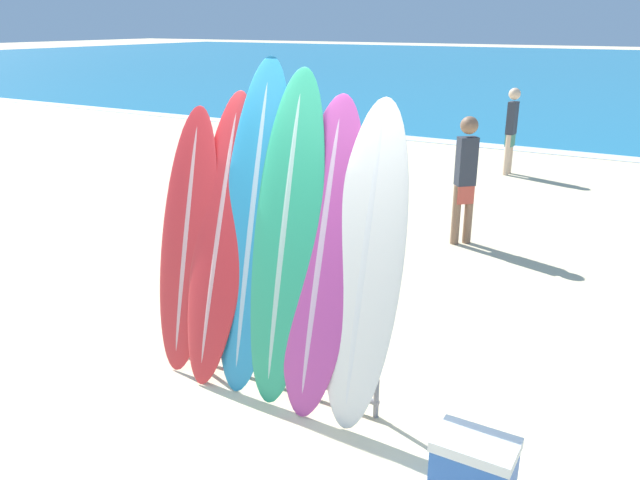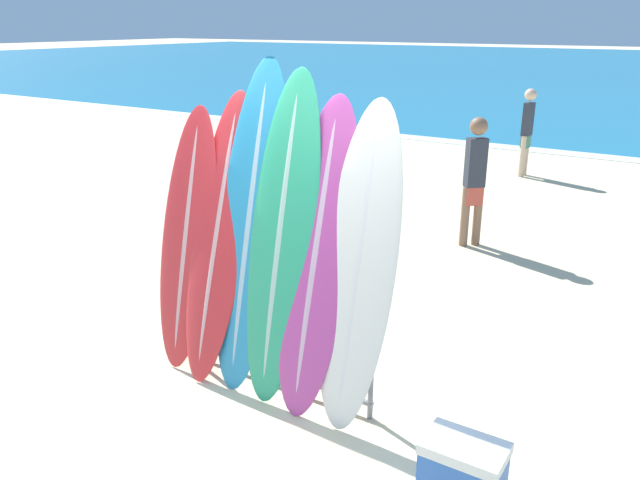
# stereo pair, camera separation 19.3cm
# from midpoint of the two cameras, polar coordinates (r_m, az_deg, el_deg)

# --- Properties ---
(ground_plane) EXTENTS (160.00, 160.00, 0.00)m
(ground_plane) POSITION_cam_midpoint_polar(r_m,az_deg,el_deg) (4.91, -5.23, -14.88)
(ground_plane) COLOR beige
(surfboard_rack) EXTENTS (1.92, 0.04, 0.95)m
(surfboard_rack) POSITION_cam_midpoint_polar(r_m,az_deg,el_deg) (4.94, -5.83, -7.78)
(surfboard_rack) COLOR slate
(surfboard_rack) RESTS_ON ground_plane
(surfboard_slot_0) EXTENTS (0.55, 0.57, 2.14)m
(surfboard_slot_0) POSITION_cam_midpoint_polar(r_m,az_deg,el_deg) (5.20, -13.07, -0.12)
(surfboard_slot_0) COLOR red
(surfboard_slot_0) RESTS_ON ground_plane
(surfboard_slot_1) EXTENTS (0.53, 0.77, 2.27)m
(surfboard_slot_1) POSITION_cam_midpoint_polar(r_m,az_deg,el_deg) (4.98, -10.21, 0.02)
(surfboard_slot_1) COLOR red
(surfboard_slot_1) RESTS_ON ground_plane
(surfboard_slot_2) EXTENTS (0.58, 0.69, 2.53)m
(surfboard_slot_2) POSITION_cam_midpoint_polar(r_m,az_deg,el_deg) (4.78, -7.35, 1.01)
(surfboard_slot_2) COLOR teal
(surfboard_slot_2) RESTS_ON ground_plane
(surfboard_slot_3) EXTENTS (0.57, 0.67, 2.46)m
(surfboard_slot_3) POSITION_cam_midpoint_polar(r_m,az_deg,el_deg) (4.60, -4.39, -0.06)
(surfboard_slot_3) COLOR #289E70
(surfboard_slot_3) RESTS_ON ground_plane
(surfboard_slot_4) EXTENTS (0.58, 0.69, 2.29)m
(surfboard_slot_4) POSITION_cam_midpoint_polar(r_m,az_deg,el_deg) (4.46, -1.10, -1.78)
(surfboard_slot_4) COLOR #B23D8E
(surfboard_slot_4) RESTS_ON ground_plane
(surfboard_slot_5) EXTENTS (0.56, 0.60, 2.29)m
(surfboard_slot_5) POSITION_cam_midpoint_polar(r_m,az_deg,el_deg) (4.31, 2.82, -2.63)
(surfboard_slot_5) COLOR silver
(surfboard_slot_5) RESTS_ON ground_plane
(person_near_water) EXTENTS (0.28, 0.27, 1.66)m
(person_near_water) POSITION_cam_midpoint_polar(r_m,az_deg,el_deg) (8.14, 12.48, 5.73)
(person_near_water) COLOR #846047
(person_near_water) RESTS_ON ground_plane
(person_mid_beach) EXTENTS (0.22, 0.27, 1.61)m
(person_mid_beach) POSITION_cam_midpoint_polar(r_m,az_deg,el_deg) (12.32, 16.65, 9.79)
(person_mid_beach) COLOR beige
(person_mid_beach) RESTS_ON ground_plane
(cooler_box) EXTENTS (0.49, 0.33, 0.38)m
(cooler_box) POSITION_cam_midpoint_polar(r_m,az_deg,el_deg) (4.13, 12.51, -19.54)
(cooler_box) COLOR #2D60B7
(cooler_box) RESTS_ON ground_plane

